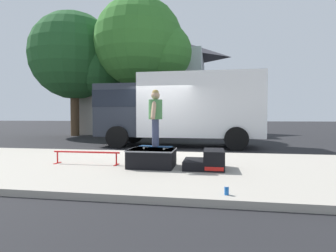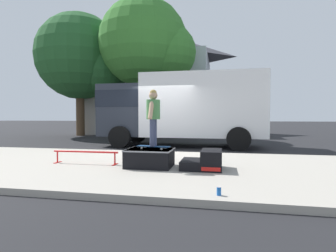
{
  "view_description": "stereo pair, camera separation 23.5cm",
  "coord_description": "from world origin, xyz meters",
  "px_view_note": "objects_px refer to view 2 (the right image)",
  "views": [
    {
      "loc": [
        2.01,
        -9.21,
        1.27
      ],
      "look_at": [
        0.73,
        -1.52,
        1.0
      ],
      "focal_mm": 28.38,
      "sensor_mm": 36.0,
      "label": 1
    },
    {
      "loc": [
        2.24,
        -9.17,
        1.27
      ],
      "look_at": [
        0.73,
        -1.52,
        1.0
      ],
      "focal_mm": 28.38,
      "sensor_mm": 36.0,
      "label": 2
    }
  ],
  "objects_px": {
    "kicker_ramp": "(205,161)",
    "street_tree_main": "(148,45)",
    "skate_box": "(150,157)",
    "soda_can": "(219,191)",
    "box_truck": "(180,107)",
    "skateboard": "(153,147)",
    "skater_kid": "(153,113)",
    "grind_rail": "(85,154)",
    "street_tree_neighbour": "(84,59)"
  },
  "relations": [
    {
      "from": "kicker_ramp",
      "to": "street_tree_main",
      "type": "relative_size",
      "value": 0.1
    },
    {
      "from": "skate_box",
      "to": "soda_can",
      "type": "relative_size",
      "value": 8.31
    },
    {
      "from": "skate_box",
      "to": "soda_can",
      "type": "bearing_deg",
      "value": -51.23
    },
    {
      "from": "box_truck",
      "to": "street_tree_main",
      "type": "height_order",
      "value": "street_tree_main"
    },
    {
      "from": "skateboard",
      "to": "box_truck",
      "type": "xyz_separation_m",
      "value": [
        -0.18,
        5.45,
        1.11
      ]
    },
    {
      "from": "skate_box",
      "to": "box_truck",
      "type": "distance_m",
      "value": 5.64
    },
    {
      "from": "kicker_ramp",
      "to": "soda_can",
      "type": "distance_m",
      "value": 1.99
    },
    {
      "from": "skate_box",
      "to": "box_truck",
      "type": "relative_size",
      "value": 0.15
    },
    {
      "from": "kicker_ramp",
      "to": "skater_kid",
      "type": "bearing_deg",
      "value": 178.87
    },
    {
      "from": "grind_rail",
      "to": "box_truck",
      "type": "bearing_deg",
      "value": 73.82
    },
    {
      "from": "soda_can",
      "to": "skateboard",
      "type": "bearing_deg",
      "value": 127.04
    },
    {
      "from": "kicker_ramp",
      "to": "grind_rail",
      "type": "bearing_deg",
      "value": 178.22
    },
    {
      "from": "street_tree_main",
      "to": "soda_can",
      "type": "bearing_deg",
      "value": -70.05
    },
    {
      "from": "box_truck",
      "to": "street_tree_main",
      "type": "distance_m",
      "value": 6.72
    },
    {
      "from": "skate_box",
      "to": "skater_kid",
      "type": "distance_m",
      "value": 1.03
    },
    {
      "from": "kicker_ramp",
      "to": "street_tree_neighbour",
      "type": "relative_size",
      "value": 0.11
    },
    {
      "from": "skater_kid",
      "to": "soda_can",
      "type": "relative_size",
      "value": 10.31
    },
    {
      "from": "box_truck",
      "to": "soda_can",
      "type": "bearing_deg",
      "value": -77.28
    },
    {
      "from": "skater_kid",
      "to": "street_tree_main",
      "type": "distance_m",
      "value": 11.37
    },
    {
      "from": "soda_can",
      "to": "street_tree_main",
      "type": "height_order",
      "value": "street_tree_main"
    },
    {
      "from": "box_truck",
      "to": "skater_kid",
      "type": "bearing_deg",
      "value": -88.12
    },
    {
      "from": "grind_rail",
      "to": "soda_can",
      "type": "relative_size",
      "value": 13.46
    },
    {
      "from": "soda_can",
      "to": "street_tree_neighbour",
      "type": "xyz_separation_m",
      "value": [
        -9.03,
        12.7,
        5.01
      ]
    },
    {
      "from": "grind_rail",
      "to": "kicker_ramp",
      "type": "bearing_deg",
      "value": -1.78
    },
    {
      "from": "soda_can",
      "to": "street_tree_main",
      "type": "distance_m",
      "value": 14.0
    },
    {
      "from": "skate_box",
      "to": "soda_can",
      "type": "xyz_separation_m",
      "value": [
        1.58,
        -1.96,
        -0.16
      ]
    },
    {
      "from": "street_tree_neighbour",
      "to": "skater_kid",
      "type": "bearing_deg",
      "value": -54.89
    },
    {
      "from": "kicker_ramp",
      "to": "skateboard",
      "type": "height_order",
      "value": "skateboard"
    },
    {
      "from": "soda_can",
      "to": "street_tree_neighbour",
      "type": "bearing_deg",
      "value": 125.42
    },
    {
      "from": "skate_box",
      "to": "grind_rail",
      "type": "bearing_deg",
      "value": 176.88
    },
    {
      "from": "grind_rail",
      "to": "skateboard",
      "type": "bearing_deg",
      "value": -2.23
    },
    {
      "from": "skateboard",
      "to": "soda_can",
      "type": "relative_size",
      "value": 6.38
    },
    {
      "from": "skater_kid",
      "to": "skate_box",
      "type": "bearing_deg",
      "value": -163.54
    },
    {
      "from": "street_tree_main",
      "to": "skater_kid",
      "type": "bearing_deg",
      "value": -74.04
    },
    {
      "from": "soda_can",
      "to": "box_truck",
      "type": "height_order",
      "value": "box_truck"
    },
    {
      "from": "skateboard",
      "to": "soda_can",
      "type": "bearing_deg",
      "value": -52.96
    },
    {
      "from": "skate_box",
      "to": "kicker_ramp",
      "type": "xyz_separation_m",
      "value": [
        1.27,
        -0.0,
        -0.04
      ]
    },
    {
      "from": "grind_rail",
      "to": "street_tree_neighbour",
      "type": "distance_m",
      "value": 13.04
    },
    {
      "from": "skate_box",
      "to": "grind_rail",
      "type": "xyz_separation_m",
      "value": [
        -1.66,
        0.09,
        0.02
      ]
    },
    {
      "from": "skate_box",
      "to": "street_tree_main",
      "type": "xyz_separation_m",
      "value": [
        -2.81,
        10.13,
        5.37
      ]
    },
    {
      "from": "skate_box",
      "to": "kicker_ramp",
      "type": "height_order",
      "value": "kicker_ramp"
    },
    {
      "from": "grind_rail",
      "to": "soda_can",
      "type": "bearing_deg",
      "value": -32.38
    },
    {
      "from": "skater_kid",
      "to": "street_tree_main",
      "type": "xyz_separation_m",
      "value": [
        -2.89,
        10.1,
        4.35
      ]
    },
    {
      "from": "kicker_ramp",
      "to": "box_truck",
      "type": "height_order",
      "value": "box_truck"
    },
    {
      "from": "skateboard",
      "to": "street_tree_main",
      "type": "bearing_deg",
      "value": 105.96
    },
    {
      "from": "grind_rail",
      "to": "street_tree_neighbour",
      "type": "bearing_deg",
      "value": 118.54
    },
    {
      "from": "kicker_ramp",
      "to": "grind_rail",
      "type": "distance_m",
      "value": 2.93
    },
    {
      "from": "grind_rail",
      "to": "soda_can",
      "type": "xyz_separation_m",
      "value": [
        3.24,
        -2.05,
        -0.18
      ]
    },
    {
      "from": "grind_rail",
      "to": "skateboard",
      "type": "xyz_separation_m",
      "value": [
        1.74,
        -0.07,
        0.23
      ]
    },
    {
      "from": "skater_kid",
      "to": "soda_can",
      "type": "bearing_deg",
      "value": -52.96
    }
  ]
}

